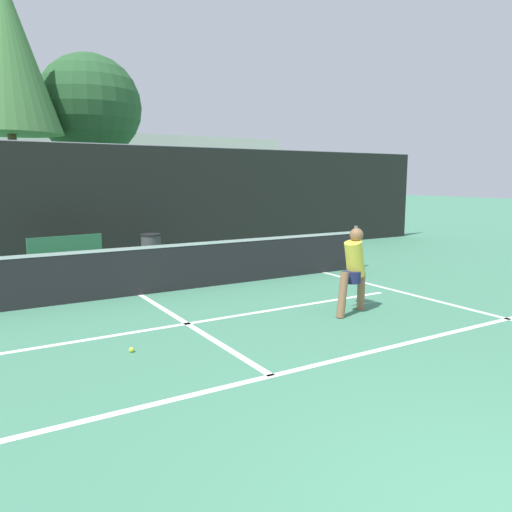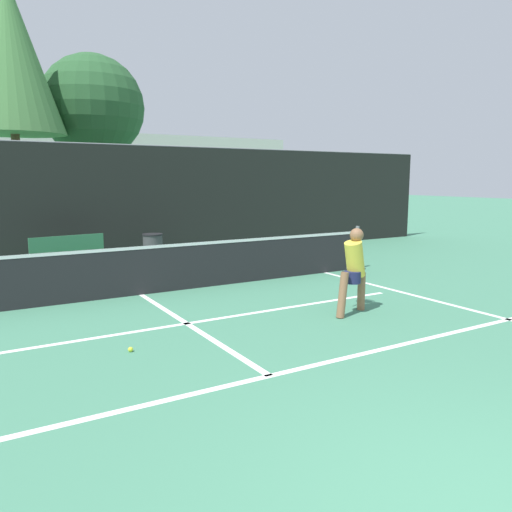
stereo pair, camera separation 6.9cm
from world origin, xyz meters
name	(u,v)px [view 1 (the left image)]	position (x,y,z in m)	size (l,w,h in m)	color
court_baseline_near	(272,376)	(0.00, 3.10, 0.00)	(11.00, 0.10, 0.01)	white
court_service_line	(187,324)	(0.00, 5.52, 0.00)	(8.25, 0.10, 0.01)	white
court_center_mark	(189,325)	(0.00, 5.44, 0.00)	(0.10, 4.67, 0.01)	white
court_sideline_right	(397,291)	(4.51, 5.44, 0.00)	(0.10, 5.67, 0.01)	white
net	(140,269)	(0.00, 7.78, 0.51)	(11.09, 0.09, 1.07)	slate
fence_back	(85,204)	(0.00, 12.15, 1.57)	(24.00, 0.06, 3.15)	black
player_practicing	(354,267)	(2.64, 4.69, 0.78)	(1.05, 0.79, 1.43)	#8C6042
tennis_ball_scattered_0	(132,350)	(-1.13, 4.71, 0.03)	(0.07, 0.07, 0.07)	#D1E033
courtside_bench	(67,252)	(-0.70, 11.09, 0.47)	(1.81, 0.59, 0.86)	#33724C
trash_bin	(151,249)	(1.39, 11.09, 0.40)	(0.53, 0.53, 0.80)	#3F3F42
parked_car	(65,230)	(-0.06, 14.91, 0.65)	(1.65, 4.20, 1.54)	maroon
tree_west	(90,107)	(1.83, 18.93, 4.96)	(3.95, 3.95, 6.95)	brown
tree_mid	(6,54)	(-1.10, 17.49, 6.28)	(3.33, 3.33, 8.89)	brown
building_far	(11,173)	(0.00, 31.04, 2.51)	(36.00, 2.40, 5.03)	beige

